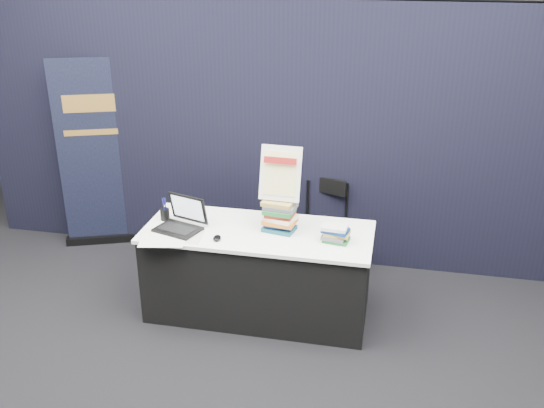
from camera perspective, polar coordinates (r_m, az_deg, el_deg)
The scene contains 15 objects.
floor at distance 4.69m, azimuth -2.84°, elevation -13.66°, with size 8.00×8.00×0.00m, color black.
wall_back at distance 7.76m, azimuth 4.60°, elevation 15.26°, with size 8.00×0.02×3.50m, color #ACAAA3.
drape_partition at distance 5.56m, azimuth 1.09°, elevation 6.32°, with size 6.00×0.08×2.40m, color black.
display_table at distance 4.93m, azimuth -1.31°, elevation -6.41°, with size 1.80×0.75×0.75m.
laptop at distance 4.82m, azimuth -8.70°, elevation -1.62°, with size 0.40×0.37×0.26m.
mouse at distance 4.62m, azimuth -5.20°, elevation -3.21°, with size 0.06×0.10×0.03m, color black.
brochure_left at distance 4.76m, azimuth -10.63°, elevation -2.87°, with size 0.30×0.21×0.00m, color silver.
brochure_mid at distance 4.67m, azimuth -10.24°, elevation -3.38°, with size 0.34×0.24×0.00m, color white.
brochure_right at distance 4.71m, azimuth -8.60°, elevation -3.05°, with size 0.33×0.23×0.00m, color beige.
pen_cup at distance 5.00m, azimuth -10.05°, elevation -0.96°, with size 0.07×0.07×0.10m, color black.
book_stack_tall at distance 4.71m, azimuth 0.69°, elevation -1.08°, with size 0.26×0.21×0.25m.
book_stack_short at distance 4.58m, azimuth 6.02°, elevation -2.77°, with size 0.20×0.17×0.13m.
info_sign at distance 4.61m, azimuth 0.79°, elevation 2.84°, with size 0.32×0.16×0.43m.
pullup_banner at distance 6.17m, azimuth -15.98°, elevation 3.52°, with size 0.78×0.38×1.87m.
stacking_chair at distance 5.57m, azimuth 4.97°, elevation -1.72°, with size 0.49×0.50×0.85m.
Camera 1 is at (1.00, -3.62, 2.81)m, focal length 40.00 mm.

